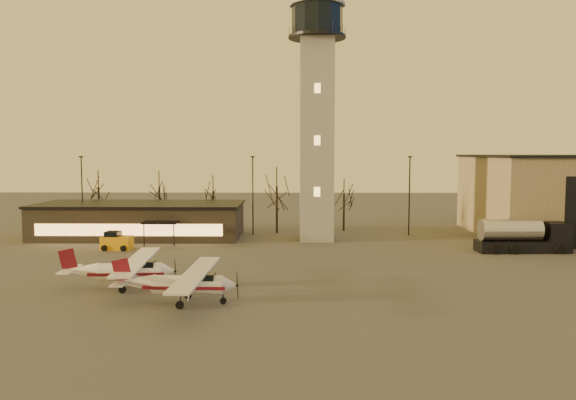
{
  "coord_description": "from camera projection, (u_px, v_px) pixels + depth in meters",
  "views": [
    {
      "loc": [
        -2.44,
        -37.51,
        10.62
      ],
      "look_at": [
        -3.18,
        13.0,
        6.32
      ],
      "focal_mm": 35.0,
      "sensor_mm": 36.0,
      "label": 1
    }
  ],
  "objects": [
    {
      "name": "control_tower",
      "position": [
        317.0,
        104.0,
        66.74
      ],
      "size": [
        6.8,
        6.8,
        32.6
      ],
      "color": "#A3A09B",
      "rests_on": "ground"
    },
    {
      "name": "terminal",
      "position": [
        140.0,
        220.0,
        70.24
      ],
      "size": [
        25.4,
        12.2,
        4.3
      ],
      "color": "black",
      "rests_on": "ground"
    },
    {
      "name": "tree_row",
      "position": [
        214.0,
        186.0,
        76.95
      ],
      "size": [
        37.2,
        9.2,
        8.8
      ],
      "color": "black",
      "rests_on": "ground"
    },
    {
      "name": "fuel_truck",
      "position": [
        522.0,
        239.0,
        59.8
      ],
      "size": [
        9.69,
        3.41,
        3.56
      ],
      "rotation": [
        0.0,
        0.0,
        0.03
      ],
      "color": "black",
      "rests_on": "ground"
    },
    {
      "name": "cessna_rear",
      "position": [
        132.0,
        275.0,
        43.63
      ],
      "size": [
        9.4,
        11.87,
        3.27
      ],
      "rotation": [
        0.0,
        0.0,
        0.07
      ],
      "color": "white",
      "rests_on": "ground"
    },
    {
      "name": "ground",
      "position": [
        332.0,
        308.0,
        38.24
      ],
      "size": [
        220.0,
        220.0,
        0.0
      ],
      "primitive_type": "plane",
      "color": "#3D3A38",
      "rests_on": "ground"
    },
    {
      "name": "light_poles",
      "position": [
        320.0,
        195.0,
        68.66
      ],
      "size": [
        58.5,
        12.25,
        10.14
      ],
      "color": "black",
      "rests_on": "ground"
    },
    {
      "name": "cessna_front",
      "position": [
        190.0,
        288.0,
        39.3
      ],
      "size": [
        9.29,
        11.75,
        3.25
      ],
      "rotation": [
        0.0,
        0.0,
        -0.02
      ],
      "color": "beige",
      "rests_on": "ground"
    },
    {
      "name": "service_cart",
      "position": [
        116.0,
        243.0,
        61.17
      ],
      "size": [
        3.32,
        2.25,
        2.03
      ],
      "rotation": [
        0.0,
        0.0,
        -0.08
      ],
      "color": "orange",
      "rests_on": "ground"
    }
  ]
}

